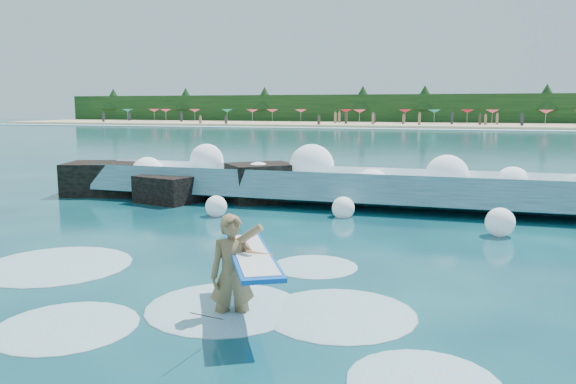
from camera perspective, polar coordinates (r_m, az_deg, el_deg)
name	(u,v)px	position (r m, az deg, el deg)	size (l,w,h in m)	color
ground	(182,265)	(11.05, -10.70, -7.31)	(200.00, 200.00, 0.00)	#072A3B
beach	(431,125)	(87.52, 14.35, 6.60)	(140.00, 20.00, 0.40)	tan
wet_band	(426,129)	(76.55, 13.85, 6.23)	(140.00, 5.00, 0.08)	silver
treeline	(435,109)	(97.46, 14.75, 8.13)	(140.00, 4.00, 5.00)	black
breaking_wave	(349,188)	(17.45, 6.24, 0.38)	(16.81, 2.67, 1.45)	#326D7F
rock_cluster	(170,184)	(19.05, -11.90, 0.75)	(8.40, 3.37, 1.40)	black
surfer_with_board	(237,271)	(8.19, -5.22, -8.03)	(1.68, 2.93, 1.81)	olive
wave_spray	(341,176)	(17.23, 5.40, 1.64)	(14.45, 4.52, 1.91)	white
surf_foam	(175,294)	(9.46, -11.41, -10.10)	(9.37, 5.72, 0.14)	silver
beach_umbrellas	(432,111)	(89.72, 14.44, 7.95)	(112.60, 6.63, 0.50)	#168B7D
beachgoers	(373,119)	(83.58, 8.65, 7.32)	(106.78, 13.74, 1.94)	#3F332D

